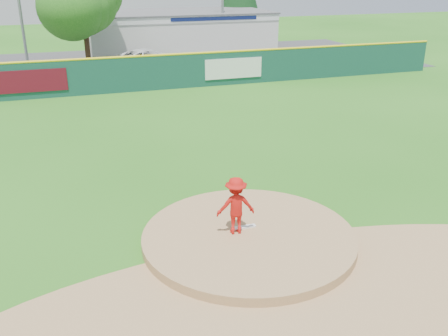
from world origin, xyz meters
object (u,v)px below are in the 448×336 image
object	(u,v)px
pool_building_grp	(178,31)
pitcher	(236,206)
deciduous_tree	(83,2)
van	(147,58)

from	to	relation	value
pool_building_grp	pitcher	bearing A→B (deg)	-101.21
pool_building_grp	deciduous_tree	xyz separation A→B (m)	(-8.00, -6.99, 2.89)
pool_building_grp	deciduous_tree	size ratio (longest dim) A/B	2.07
van	deciduous_tree	xyz separation A→B (m)	(-4.09, -0.37, 3.88)
van	pool_building_grp	xyz separation A→B (m)	(3.91, 6.63, 0.99)
pool_building_grp	deciduous_tree	distance (m)	11.01
van	pool_building_grp	distance (m)	7.75
pitcher	van	distance (m)	25.32
van	pool_building_grp	bearing A→B (deg)	-54.61
pitcher	van	bearing A→B (deg)	-88.20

